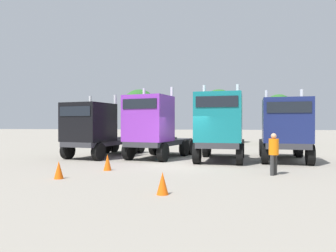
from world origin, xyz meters
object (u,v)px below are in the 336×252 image
Objects in this scene: visitor_in_hivis at (274,151)px; semi_truck_purple at (153,127)px; semi_truck_black at (95,129)px; semi_truck_navy at (285,129)px; traffic_cone_near at (59,170)px; traffic_cone_far at (108,162)px; semi_truck_teal at (220,127)px; traffic_cone_mid at (163,183)px.

semi_truck_purple is at bearing 174.59° from visitor_in_hivis.
semi_truck_navy reaches higher than semi_truck_black.
semi_truck_black is 11.16m from visitor_in_hivis.
semi_truck_navy is (11.23, -0.12, 0.04)m from semi_truck_black.
traffic_cone_far reaches higher than traffic_cone_near.
semi_truck_teal is 9.08× the size of traffic_cone_mid.
traffic_cone_far is (-7.21, -0.03, -0.63)m from visitor_in_hivis.
semi_truck_navy is 9.44× the size of traffic_cone_mid.
semi_truck_black reaches higher than traffic_cone_far.
traffic_cone_far is (-8.46, -4.85, -1.45)m from semi_truck_navy.
visitor_in_hivis is at bearing -10.46° from semi_truck_navy.
semi_truck_navy is at bearing 104.56° from semi_truck_teal.
visitor_in_hivis is at bearing 16.52° from traffic_cone_near.
semi_truck_teal reaches higher than traffic_cone_near.
traffic_cone_mid is at bearing -23.21° from traffic_cone_near.
semi_truck_purple is 5.23m from traffic_cone_far.
semi_truck_teal reaches higher than visitor_in_hivis.
semi_truck_navy reaches higher than traffic_cone_near.
visitor_in_hivis reaches higher than traffic_cone_near.
traffic_cone_mid is (4.47, -1.92, -0.00)m from traffic_cone_near.
semi_truck_purple is 0.96× the size of semi_truck_navy.
visitor_in_hivis is 2.52× the size of traffic_cone_near.
semi_truck_purple is 7.74m from traffic_cone_near.
semi_truck_teal is at bearing 91.67° from semi_truck_purple.
semi_truck_teal is 8.99× the size of traffic_cone_near.
semi_truck_navy reaches higher than traffic_cone_mid.
semi_truck_purple is 7.51m from semi_truck_navy.
traffic_cone_near is 2.62m from traffic_cone_far.
semi_truck_navy is at bearing 61.39° from traffic_cone_mid.
semi_truck_black is at bearing 123.78° from traffic_cone_mid.
visitor_in_hivis is (6.26, -4.87, -0.93)m from semi_truck_purple.
visitor_in_hivis is at bearing 0.24° from traffic_cone_far.
semi_truck_purple is at bearing 74.91° from traffic_cone_near.
semi_truck_black reaches higher than traffic_cone_mid.
semi_truck_black is 9.22× the size of traffic_cone_far.
semi_truck_black is 3.91× the size of visitor_in_hivis.
semi_truck_teal is at bearing 80.20° from traffic_cone_mid.
traffic_cone_near is 1.01× the size of traffic_cone_mid.
traffic_cone_near is at bearing 156.79° from traffic_cone_mid.
visitor_in_hivis is (9.98, -4.94, -0.77)m from semi_truck_black.
semi_truck_navy is 12.03m from traffic_cone_near.
traffic_cone_near is (-9.48, -7.26, -1.47)m from semi_truck_navy.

